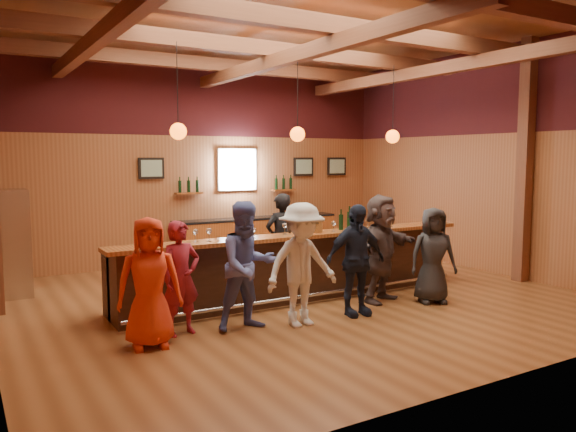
{
  "coord_description": "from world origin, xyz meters",
  "views": [
    {
      "loc": [
        -4.77,
        -7.75,
        2.33
      ],
      "look_at": [
        0.0,
        0.3,
        1.35
      ],
      "focal_mm": 35.0,
      "sensor_mm": 36.0,
      "label": 1
    }
  ],
  "objects": [
    {
      "name": "customer_brown",
      "position": [
        1.08,
        -0.83,
        0.87
      ],
      "size": [
        1.69,
        1.08,
        1.74
      ],
      "primitive_type": "imported",
      "rotation": [
        0.0,
        0.0,
        0.38
      ],
      "color": "#4E3E3E",
      "rests_on": "ground"
    },
    {
      "name": "customer_dark",
      "position": [
        1.75,
        -1.31,
        0.77
      ],
      "size": [
        0.89,
        0.75,
        1.54
      ],
      "primitive_type": "imported",
      "rotation": [
        0.0,
        0.0,
        -0.42
      ],
      "color": "#242426",
      "rests_on": "ground"
    },
    {
      "name": "stainless_fridge",
      "position": [
        -4.1,
        2.6,
        0.9
      ],
      "size": [
        0.7,
        0.7,
        1.8
      ],
      "primitive_type": "cube",
      "color": "silver",
      "rests_on": "ground"
    },
    {
      "name": "bottle_a",
      "position": [
        0.8,
        -0.11,
        1.25
      ],
      "size": [
        0.08,
        0.08,
        0.35
      ],
      "color": "black",
      "rests_on": "bar_counter"
    },
    {
      "name": "bartender",
      "position": [
        0.22,
        0.92,
        0.84
      ],
      "size": [
        0.64,
        0.44,
        1.69
      ],
      "primitive_type": "imported",
      "rotation": [
        0.0,
        0.0,
        3.2
      ],
      "color": "black",
      "rests_on": "ground"
    },
    {
      "name": "back_bar_cabinet",
      "position": [
        1.2,
        3.72,
        0.48
      ],
      "size": [
        4.0,
        0.52,
        0.95
      ],
      "color": "brown",
      "rests_on": "ground"
    },
    {
      "name": "glass_e",
      "position": [
        -0.3,
        -0.11,
        1.24
      ],
      "size": [
        0.08,
        0.08,
        0.18
      ],
      "color": "silver",
      "rests_on": "bar_counter"
    },
    {
      "name": "glass_g",
      "position": [
        1.38,
        -0.11,
        1.24
      ],
      "size": [
        0.08,
        0.08,
        0.18
      ],
      "color": "silver",
      "rests_on": "bar_counter"
    },
    {
      "name": "room",
      "position": [
        0.0,
        0.06,
        3.21
      ],
      "size": [
        9.04,
        9.0,
        4.52
      ],
      "color": "brown",
      "rests_on": "ground"
    },
    {
      "name": "glass_b",
      "position": [
        -1.82,
        -0.14,
        1.24
      ],
      "size": [
        0.08,
        0.08,
        0.19
      ],
      "color": "silver",
      "rests_on": "bar_counter"
    },
    {
      "name": "glass_h",
      "position": [
        1.8,
        -0.26,
        1.23
      ],
      "size": [
        0.07,
        0.07,
        0.16
      ],
      "color": "silver",
      "rests_on": "bar_counter"
    },
    {
      "name": "ice_bucket",
      "position": [
        0.24,
        -0.17,
        1.24
      ],
      "size": [
        0.23,
        0.23,
        0.26
      ],
      "primitive_type": "cylinder",
      "color": "brown",
      "rests_on": "bar_counter"
    },
    {
      "name": "customer_orange",
      "position": [
        -2.8,
        -1.09,
        0.81
      ],
      "size": [
        0.87,
        0.65,
        1.61
      ],
      "primitive_type": "imported",
      "rotation": [
        0.0,
        0.0,
        -0.18
      ],
      "color": "red",
      "rests_on": "ground"
    },
    {
      "name": "window",
      "position": [
        0.8,
        3.95,
        2.05
      ],
      "size": [
        0.95,
        0.09,
        0.95
      ],
      "color": "silver",
      "rests_on": "room"
    },
    {
      "name": "glass_c",
      "position": [
        -1.63,
        -0.18,
        1.25
      ],
      "size": [
        0.09,
        0.09,
        0.2
      ],
      "color": "silver",
      "rests_on": "bar_counter"
    },
    {
      "name": "customer_redvest",
      "position": [
        -2.3,
        -0.81,
        0.76
      ],
      "size": [
        0.61,
        0.46,
        1.51
      ],
      "primitive_type": "imported",
      "rotation": [
        0.0,
        0.0,
        0.19
      ],
      "color": "maroon",
      "rests_on": "ground"
    },
    {
      "name": "wine_shelves",
      "position": [
        0.8,
        3.88,
        1.62
      ],
      "size": [
        3.0,
        0.18,
        0.3
      ],
      "color": "brown",
      "rests_on": "room"
    },
    {
      "name": "bar_counter",
      "position": [
        0.02,
        0.15,
        0.52
      ],
      "size": [
        6.3,
        1.07,
        1.11
      ],
      "color": "black",
      "rests_on": "ground"
    },
    {
      "name": "glass_f",
      "position": [
        0.57,
        -0.21,
        1.24
      ],
      "size": [
        0.08,
        0.08,
        0.18
      ],
      "color": "silver",
      "rests_on": "bar_counter"
    },
    {
      "name": "customer_white",
      "position": [
        -0.73,
        -1.3,
        0.86
      ],
      "size": [
        1.13,
        0.67,
        1.72
      ],
      "primitive_type": "imported",
      "rotation": [
        0.0,
        0.0,
        0.03
      ],
      "color": "silver",
      "rests_on": "ground"
    },
    {
      "name": "glass_d",
      "position": [
        -0.92,
        -0.24,
        1.23
      ],
      "size": [
        0.07,
        0.07,
        0.16
      ],
      "color": "silver",
      "rests_on": "bar_counter"
    },
    {
      "name": "glass_a",
      "position": [
        -2.42,
        -0.17,
        1.24
      ],
      "size": [
        0.08,
        0.08,
        0.19
      ],
      "color": "silver",
      "rests_on": "bar_counter"
    },
    {
      "name": "pendant_lights",
      "position": [
        0.0,
        0.0,
        2.71
      ],
      "size": [
        4.24,
        0.24,
        1.37
      ],
      "color": "black",
      "rests_on": "room"
    },
    {
      "name": "framed_pictures",
      "position": [
        1.67,
        3.94,
        2.1
      ],
      "size": [
        5.35,
        0.05,
        0.45
      ],
      "color": "black",
      "rests_on": "room"
    },
    {
      "name": "customer_navy",
      "position": [
        0.24,
        -1.26,
        0.83
      ],
      "size": [
        1.0,
        0.49,
        1.65
      ],
      "primitive_type": "imported",
      "rotation": [
        0.0,
        0.0,
        -0.1
      ],
      "color": "black",
      "rests_on": "ground"
    },
    {
      "name": "bottle_b",
      "position": [
        1.04,
        -0.02,
        1.26
      ],
      "size": [
        0.08,
        0.08,
        0.38
      ],
      "color": "black",
      "rests_on": "bar_counter"
    },
    {
      "name": "customer_denim",
      "position": [
        -1.44,
        -1.06,
        0.87
      ],
      "size": [
        0.86,
        0.68,
        1.75
      ],
      "primitive_type": "imported",
      "rotation": [
        0.0,
        0.0,
        -0.02
      ],
      "color": "#5663AC",
      "rests_on": "ground"
    }
  ]
}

